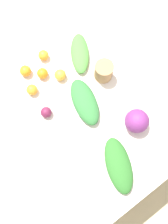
{
  "coord_description": "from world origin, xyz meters",
  "views": [
    {
      "loc": [
        -0.34,
        0.25,
        2.3
      ],
      "look_at": [
        0.0,
        0.0,
        0.75
      ],
      "focal_mm": 40.0,
      "sensor_mm": 36.0,
      "label": 1
    }
  ],
  "objects_px": {
    "beet_root": "(46,112)",
    "orange_0": "(26,71)",
    "orange_1": "(42,73)",
    "orange_3": "(43,55)",
    "greens_bunch_beet_tops": "(119,165)",
    "paper_bag": "(104,71)",
    "cabbage_purple": "(137,121)",
    "greens_bunch_chard": "(80,53)",
    "orange_4": "(32,90)",
    "orange_2": "(60,75)",
    "greens_bunch_scallion": "(85,102)"
  },
  "relations": [
    {
      "from": "greens_bunch_beet_tops",
      "to": "orange_0",
      "type": "xyz_separation_m",
      "value": [
        0.85,
        0.12,
        -0.0
      ]
    },
    {
      "from": "orange_1",
      "to": "orange_3",
      "type": "distance_m",
      "value": 0.13
    },
    {
      "from": "greens_bunch_beet_tops",
      "to": "orange_3",
      "type": "xyz_separation_m",
      "value": [
        0.88,
        -0.05,
        -0.01
      ]
    },
    {
      "from": "cabbage_purple",
      "to": "orange_3",
      "type": "relative_size",
      "value": 2.14
    },
    {
      "from": "beet_root",
      "to": "orange_4",
      "type": "relative_size",
      "value": 0.98
    },
    {
      "from": "beet_root",
      "to": "orange_4",
      "type": "xyz_separation_m",
      "value": [
        0.18,
        -0.01,
        0.0
      ]
    },
    {
      "from": "orange_3",
      "to": "orange_1",
      "type": "bearing_deg",
      "value": 143.34
    },
    {
      "from": "paper_bag",
      "to": "orange_0",
      "type": "height_order",
      "value": "paper_bag"
    },
    {
      "from": "orange_1",
      "to": "orange_3",
      "type": "relative_size",
      "value": 1.03
    },
    {
      "from": "orange_3",
      "to": "orange_2",
      "type": "bearing_deg",
      "value": -177.46
    },
    {
      "from": "orange_2",
      "to": "orange_4",
      "type": "relative_size",
      "value": 1.06
    },
    {
      "from": "greens_bunch_beet_tops",
      "to": "orange_2",
      "type": "relative_size",
      "value": 4.47
    },
    {
      "from": "orange_2",
      "to": "greens_bunch_beet_tops",
      "type": "bearing_deg",
      "value": 175.52
    },
    {
      "from": "greens_bunch_scallion",
      "to": "orange_4",
      "type": "bearing_deg",
      "value": 39.86
    },
    {
      "from": "greens_bunch_beet_tops",
      "to": "orange_1",
      "type": "xyz_separation_m",
      "value": [
        0.77,
        0.03,
        -0.0
      ]
    },
    {
      "from": "orange_1",
      "to": "orange_3",
      "type": "height_order",
      "value": "orange_1"
    },
    {
      "from": "orange_4",
      "to": "greens_bunch_chard",
      "type": "bearing_deg",
      "value": -85.92
    },
    {
      "from": "paper_bag",
      "to": "greens_bunch_chard",
      "type": "bearing_deg",
      "value": 10.14
    },
    {
      "from": "orange_3",
      "to": "orange_4",
      "type": "relative_size",
      "value": 0.98
    },
    {
      "from": "greens_bunch_beet_tops",
      "to": "orange_3",
      "type": "bearing_deg",
      "value": -2.99
    },
    {
      "from": "cabbage_purple",
      "to": "orange_0",
      "type": "xyz_separation_m",
      "value": [
        0.71,
        0.37,
        -0.04
      ]
    },
    {
      "from": "beet_root",
      "to": "greens_bunch_chard",
      "type": "bearing_deg",
      "value": -63.39
    },
    {
      "from": "beet_root",
      "to": "orange_0",
      "type": "distance_m",
      "value": 0.32
    },
    {
      "from": "paper_bag",
      "to": "greens_bunch_scallion",
      "type": "bearing_deg",
      "value": 112.01
    },
    {
      "from": "greens_bunch_beet_tops",
      "to": "orange_0",
      "type": "distance_m",
      "value": 0.86
    },
    {
      "from": "orange_1",
      "to": "orange_4",
      "type": "height_order",
      "value": "same"
    },
    {
      "from": "beet_root",
      "to": "orange_4",
      "type": "distance_m",
      "value": 0.18
    },
    {
      "from": "beet_root",
      "to": "orange_1",
      "type": "relative_size",
      "value": 0.97
    },
    {
      "from": "paper_bag",
      "to": "orange_2",
      "type": "distance_m",
      "value": 0.29
    },
    {
      "from": "greens_bunch_beet_tops",
      "to": "orange_2",
      "type": "distance_m",
      "value": 0.69
    },
    {
      "from": "beet_root",
      "to": "orange_1",
      "type": "xyz_separation_m",
      "value": [
        0.24,
        -0.13,
        0.0
      ]
    },
    {
      "from": "greens_bunch_beet_tops",
      "to": "orange_0",
      "type": "height_order",
      "value": "greens_bunch_beet_tops"
    },
    {
      "from": "orange_2",
      "to": "orange_3",
      "type": "distance_m",
      "value": 0.19
    },
    {
      "from": "orange_0",
      "to": "orange_2",
      "type": "distance_m",
      "value": 0.23
    },
    {
      "from": "paper_bag",
      "to": "orange_4",
      "type": "xyz_separation_m",
      "value": [
        0.18,
        0.45,
        -0.03
      ]
    },
    {
      "from": "beet_root",
      "to": "orange_0",
      "type": "relative_size",
      "value": 0.94
    },
    {
      "from": "greens_bunch_chard",
      "to": "greens_bunch_beet_tops",
      "type": "height_order",
      "value": "greens_bunch_beet_tops"
    },
    {
      "from": "orange_2",
      "to": "greens_bunch_chard",
      "type": "bearing_deg",
      "value": -74.99
    },
    {
      "from": "orange_4",
      "to": "orange_0",
      "type": "bearing_deg",
      "value": -15.78
    },
    {
      "from": "beet_root",
      "to": "cabbage_purple",
      "type": "bearing_deg",
      "value": -133.02
    },
    {
      "from": "greens_bunch_chard",
      "to": "orange_0",
      "type": "height_order",
      "value": "orange_0"
    },
    {
      "from": "orange_2",
      "to": "orange_3",
      "type": "height_order",
      "value": "orange_2"
    },
    {
      "from": "greens_bunch_scallion",
      "to": "beet_root",
      "type": "distance_m",
      "value": 0.26
    },
    {
      "from": "greens_bunch_scallion",
      "to": "beet_root",
      "type": "bearing_deg",
      "value": 69.03
    },
    {
      "from": "paper_bag",
      "to": "beet_root",
      "type": "relative_size",
      "value": 1.93
    },
    {
      "from": "orange_0",
      "to": "orange_3",
      "type": "bearing_deg",
      "value": -80.82
    },
    {
      "from": "orange_1",
      "to": "orange_2",
      "type": "relative_size",
      "value": 0.95
    },
    {
      "from": "orange_1",
      "to": "orange_2",
      "type": "height_order",
      "value": "orange_2"
    },
    {
      "from": "orange_2",
      "to": "orange_3",
      "type": "relative_size",
      "value": 1.08
    },
    {
      "from": "orange_0",
      "to": "orange_1",
      "type": "relative_size",
      "value": 1.03
    }
  ]
}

